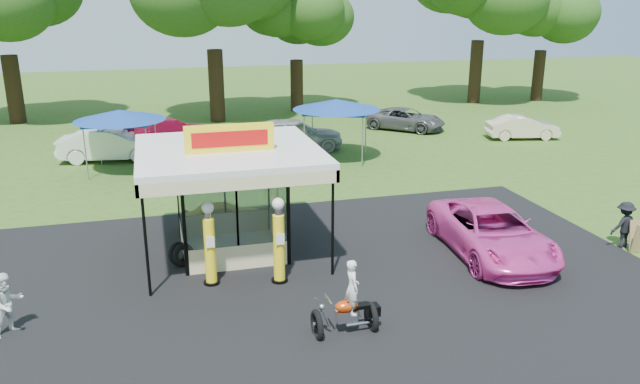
# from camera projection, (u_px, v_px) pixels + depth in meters

# --- Properties ---
(ground) EXTENTS (120.00, 120.00, 0.00)m
(ground) POSITION_uv_depth(u_px,v_px,m) (339.00, 318.00, 15.66)
(ground) COLOR #35541A
(ground) RESTS_ON ground
(asphalt_apron) EXTENTS (20.00, 14.00, 0.04)m
(asphalt_apron) POSITION_uv_depth(u_px,v_px,m) (318.00, 284.00, 17.49)
(asphalt_apron) COLOR black
(asphalt_apron) RESTS_ON ground
(gas_station_kiosk) EXTENTS (5.40, 5.40, 4.18)m
(gas_station_kiosk) POSITION_uv_depth(u_px,v_px,m) (230.00, 198.00, 19.21)
(gas_station_kiosk) COLOR white
(gas_station_kiosk) RESTS_ON ground
(gas_pump_left) EXTENTS (0.46, 0.46, 2.44)m
(gas_pump_left) POSITION_uv_depth(u_px,v_px,m) (210.00, 246.00, 17.13)
(gas_pump_left) COLOR black
(gas_pump_left) RESTS_ON ground
(gas_pump_right) EXTENTS (0.47, 0.47, 2.51)m
(gas_pump_right) POSITION_uv_depth(u_px,v_px,m) (279.00, 243.00, 17.26)
(gas_pump_right) COLOR black
(gas_pump_right) RESTS_ON ground
(motorcycle) EXTENTS (1.64, 0.81, 1.94)m
(motorcycle) POSITION_uv_depth(u_px,v_px,m) (349.00, 304.00, 14.78)
(motorcycle) COLOR black
(motorcycle) RESTS_ON ground
(spare_tires) EXTENTS (0.92, 0.81, 0.74)m
(spare_tires) POSITION_uv_depth(u_px,v_px,m) (181.00, 254.00, 18.62)
(spare_tires) COLOR black
(spare_tires) RESTS_ON ground
(a_frame_sign) EXTENTS (0.61, 0.62, 1.01)m
(a_frame_sign) POSITION_uv_depth(u_px,v_px,m) (640.00, 237.00, 19.51)
(a_frame_sign) COLOR #593819
(a_frame_sign) RESTS_ON ground
(kiosk_car) EXTENTS (2.82, 1.13, 0.96)m
(kiosk_car) POSITION_uv_depth(u_px,v_px,m) (223.00, 215.00, 21.63)
(kiosk_car) COLOR yellow
(kiosk_car) RESTS_ON ground
(pink_sedan) EXTENTS (2.93, 5.62, 1.51)m
(pink_sedan) POSITION_uv_depth(u_px,v_px,m) (492.00, 232.00, 19.29)
(pink_sedan) COLOR #ED40AB
(pink_sedan) RESTS_ON ground
(spectator_west) EXTENTS (0.97, 0.95, 1.57)m
(spectator_west) POSITION_uv_depth(u_px,v_px,m) (8.00, 304.00, 14.71)
(spectator_west) COLOR white
(spectator_west) RESTS_ON ground
(spectator_east_a) EXTENTS (1.05, 0.69, 1.53)m
(spectator_east_a) POSITION_uv_depth(u_px,v_px,m) (624.00, 225.00, 19.89)
(spectator_east_a) COLOR black
(spectator_east_a) RESTS_ON ground
(bg_car_a) EXTENTS (5.15, 2.44, 1.63)m
(bg_car_a) POSITION_uv_depth(u_px,v_px,m) (111.00, 144.00, 30.51)
(bg_car_a) COLOR white
(bg_car_a) RESTS_ON ground
(bg_car_b) EXTENTS (5.98, 4.47, 1.61)m
(bg_car_b) POSITION_uv_depth(u_px,v_px,m) (169.00, 133.00, 33.17)
(bg_car_b) COLOR maroon
(bg_car_b) RESTS_ON ground
(bg_car_c) EXTENTS (5.21, 2.35, 1.74)m
(bg_car_c) POSITION_uv_depth(u_px,v_px,m) (294.00, 134.00, 32.50)
(bg_car_c) COLOR #A7A7AC
(bg_car_c) RESTS_ON ground
(bg_car_d) EXTENTS (4.90, 4.80, 1.31)m
(bg_car_d) POSITION_uv_depth(u_px,v_px,m) (406.00, 119.00, 37.67)
(bg_car_d) COLOR #535456
(bg_car_d) RESTS_ON ground
(bg_car_e) EXTENTS (4.21, 2.18, 1.32)m
(bg_car_e) POSITION_uv_depth(u_px,v_px,m) (522.00, 127.00, 35.28)
(bg_car_e) COLOR beige
(bg_car_e) RESTS_ON ground
(tent_west) EXTENTS (4.09, 4.09, 2.86)m
(tent_west) POSITION_uv_depth(u_px,v_px,m) (120.00, 116.00, 28.14)
(tent_west) COLOR gray
(tent_west) RESTS_ON ground
(tent_east) EXTENTS (4.26, 4.26, 2.98)m
(tent_east) POSITION_uv_depth(u_px,v_px,m) (336.00, 105.00, 30.26)
(tent_east) COLOR gray
(tent_east) RESTS_ON ground
(oak_far_b) EXTENTS (9.89, 9.89, 11.79)m
(oak_far_b) POSITION_uv_depth(u_px,v_px,m) (1.00, 0.00, 37.76)
(oak_far_b) COLOR black
(oak_far_b) RESTS_ON ground
(oak_far_d) EXTENTS (8.27, 8.27, 9.84)m
(oak_far_d) POSITION_uv_depth(u_px,v_px,m) (296.00, 19.00, 42.32)
(oak_far_d) COLOR black
(oak_far_d) RESTS_ON ground
(oak_far_f) EXTENTS (8.62, 8.62, 10.39)m
(oak_far_f) POSITION_uv_depth(u_px,v_px,m) (545.00, 11.00, 46.64)
(oak_far_f) COLOR black
(oak_far_f) RESTS_ON ground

